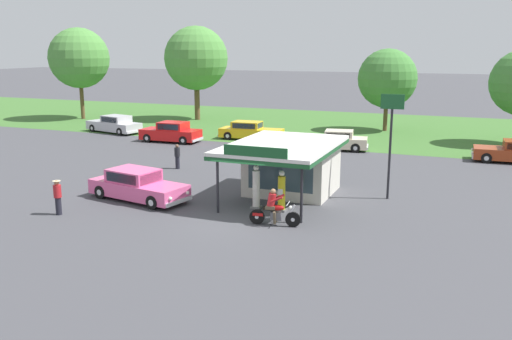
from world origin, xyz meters
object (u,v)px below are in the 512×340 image
Objects in this scene: parked_car_back_row_centre_right at (250,131)px; roadside_pole_sign at (391,129)px; featured_classic_sedan at (137,186)px; motorcycle_with_rider at (274,210)px; parked_car_back_row_centre at (171,133)px; gas_pump_nearside at (256,188)px; gas_pump_offside at (282,193)px; bystander_chatting_near_pumps at (177,156)px; parked_car_back_row_right at (334,141)px; bystander_standing_back_lot at (58,196)px; parked_car_back_row_far_right at (114,125)px.

roadside_pole_sign is (13.11, -13.94, 2.79)m from parked_car_back_row_centre_right.
motorcycle_with_rider is at bearing -9.46° from featured_classic_sedan.
gas_pump_nearside is at bearing -47.82° from parked_car_back_row_centre.
roadside_pole_sign is at bearing -29.69° from parked_car_back_row_centre.
gas_pump_offside is 20.38m from parked_car_back_row_centre.
featured_classic_sedan is at bearing -64.76° from parked_car_back_row_centre.
parked_car_back_row_centre is at bearing 122.91° from bystander_chatting_near_pumps.
bystander_chatting_near_pumps is at bearing -126.50° from parked_car_back_row_right.
motorcycle_with_rider reaches higher than bystander_standing_back_lot.
parked_car_back_row_right is 12.30m from bystander_chatting_near_pumps.
roadside_pole_sign reaches higher than parked_car_back_row_far_right.
parked_car_back_row_centre_right is at bearing 165.11° from parked_car_back_row_right.
bystander_chatting_near_pumps is at bearing 139.00° from motorcycle_with_rider.
featured_classic_sedan is at bearing -172.56° from gas_pump_nearside.
featured_classic_sedan is 17.60m from parked_car_back_row_right.
roadside_pole_sign is (18.48, -10.54, 2.74)m from parked_car_back_row_centre.
gas_pump_nearside is 0.36× the size of parked_car_back_row_far_right.
parked_car_back_row_centre_right is at bearing 133.23° from roadside_pole_sign.
featured_classic_sedan is (-7.16, -0.77, -0.18)m from gas_pump_offside.
roadside_pole_sign is (4.13, 3.94, 2.60)m from gas_pump_offside.
bystander_standing_back_lot is (5.36, -18.68, 0.11)m from parked_car_back_row_centre.
featured_classic_sedan is at bearing -108.55° from parked_car_back_row_right.
bystander_standing_back_lot is (-0.11, -10.23, 0.04)m from bystander_chatting_near_pumps.
gas_pump_nearside is 0.39× the size of parked_car_back_row_right.
parked_car_back_row_far_right is 28.77m from roadside_pole_sign.
parked_car_back_row_centre is 19.43m from bystander_standing_back_lot.
parked_car_back_row_centre_right is (-8.97, 17.88, -0.19)m from gas_pump_offside.
parked_car_back_row_far_right is at bearing 161.93° from parked_car_back_row_centre.
gas_pump_nearside is 8.83m from bystander_standing_back_lot.
parked_car_back_row_right is 3.47× the size of bystander_chatting_near_pumps.
parked_car_back_row_centre_right is at bearing 116.65° from gas_pump_offside.
gas_pump_nearside is 26.29m from parked_car_back_row_far_right.
parked_car_back_row_right is 13.55m from roadside_pole_sign.
motorcycle_with_rider is 0.44× the size of parked_car_back_row_centre.
bystander_standing_back_lot is (-9.38, -2.17, 0.18)m from motorcycle_with_rider.
parked_car_back_row_right is 1.03× the size of roadside_pole_sign.
parked_car_back_row_far_right reaches higher than featured_classic_sedan.
bystander_chatting_near_pumps is at bearing -57.09° from parked_car_back_row_centre.
bystander_chatting_near_pumps is 0.97× the size of bystander_standing_back_lot.
roadside_pole_sign is (13.01, -2.08, 2.67)m from bystander_chatting_near_pumps.
featured_classic_sedan is (-7.55, 1.26, 0.03)m from motorcycle_with_rider.
gas_pump_nearside is 5.98m from featured_classic_sedan.
parked_car_back_row_centre_right reaches higher than parked_car_back_row_right.
gas_pump_nearside is 7.12m from roadside_pole_sign.
parked_car_back_row_centre_right is (-7.74, 17.88, -0.27)m from gas_pump_nearside.
bystander_chatting_near_pumps reaches higher than parked_car_back_row_centre_right.
gas_pump_nearside is 2.61m from motorcycle_with_rider.
motorcycle_with_rider is 7.59m from roadside_pole_sign.
roadside_pole_sign reaches higher than gas_pump_offside.
parked_car_back_row_centre_right is (-9.36, 19.91, 0.02)m from motorcycle_with_rider.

